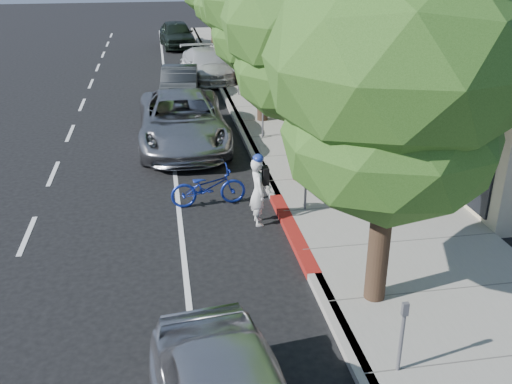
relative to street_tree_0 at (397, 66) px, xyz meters
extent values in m
plane|color=black|center=(-0.90, 2.00, -4.54)|extent=(120.00, 120.00, 0.00)
cube|color=gray|center=(1.40, 10.00, -4.46)|extent=(4.60, 56.00, 0.15)
cube|color=#9E998E|center=(-0.90, 10.00, -4.46)|extent=(0.30, 56.00, 0.15)
cube|color=maroon|center=(-0.90, 3.00, -4.46)|extent=(0.32, 4.00, 0.15)
cube|color=beige|center=(8.70, 20.00, -1.04)|extent=(10.00, 36.00, 7.00)
cylinder|color=black|center=(0.00, 0.00, -3.22)|extent=(0.40, 0.40, 2.63)
ellipsoid|color=#284D17|center=(0.00, 0.00, -1.16)|extent=(3.72, 3.72, 2.98)
ellipsoid|color=#284D17|center=(0.00, 0.00, 0.11)|extent=(4.38, 4.38, 3.50)
cylinder|color=black|center=(0.00, 6.00, -3.25)|extent=(0.40, 0.40, 2.58)
ellipsoid|color=#284D17|center=(0.00, 6.00, -1.22)|extent=(3.75, 3.75, 3.00)
ellipsoid|color=#284D17|center=(0.00, 6.00, 0.04)|extent=(4.41, 4.41, 3.53)
cylinder|color=black|center=(0.00, 12.00, -3.24)|extent=(0.40, 0.40, 2.60)
ellipsoid|color=#284D17|center=(0.00, 12.00, -1.20)|extent=(3.82, 3.82, 3.05)
cylinder|color=black|center=(0.00, 18.00, -3.07)|extent=(0.40, 0.40, 2.94)
ellipsoid|color=#284D17|center=(0.00, 18.00, -0.76)|extent=(3.79, 3.79, 3.03)
cylinder|color=black|center=(0.00, 24.00, -3.27)|extent=(0.40, 0.40, 2.53)
ellipsoid|color=#284D17|center=(0.00, 24.00, -1.28)|extent=(3.47, 3.47, 2.77)
cylinder|color=black|center=(0.00, 30.00, -3.15)|extent=(0.40, 0.40, 2.78)
imported|color=silver|center=(-1.60, 3.73, -3.69)|extent=(0.43, 0.63, 1.69)
imported|color=#162999|center=(-2.70, 5.00, -4.02)|extent=(2.01, 0.83, 1.03)
imported|color=#9E9EA2|center=(-3.10, 10.00, -3.68)|extent=(2.87, 6.20, 1.72)
imported|color=black|center=(-2.91, 16.08, -3.82)|extent=(1.88, 4.46, 1.43)
imported|color=silver|center=(-1.40, 19.98, -3.80)|extent=(2.71, 5.30, 1.47)
imported|color=black|center=(-2.46, 29.92, -3.69)|extent=(2.41, 5.10, 1.69)
imported|color=black|center=(2.96, 11.01, -3.55)|extent=(1.03, 0.99, 1.67)
camera|label=1|loc=(-3.76, -8.65, 1.82)|focal=40.00mm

